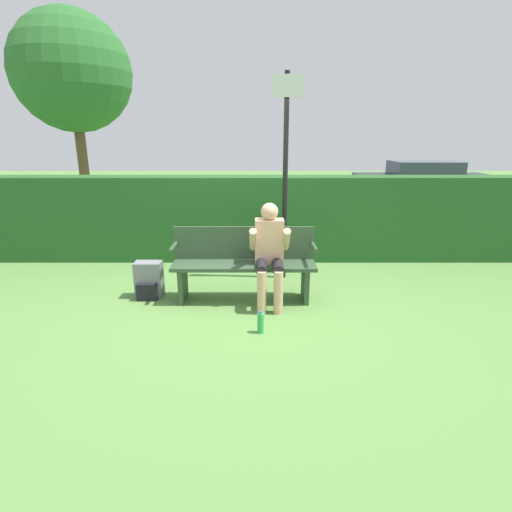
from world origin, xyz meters
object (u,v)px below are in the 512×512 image
(backpack, at_px, (149,281))
(water_bottle, at_px, (261,323))
(person_seated, at_px, (270,249))
(park_bench, at_px, (244,262))
(signpost, at_px, (286,167))
(parked_car, at_px, (423,180))
(tree, at_px, (73,73))

(backpack, height_order, water_bottle, backpack)
(person_seated, distance_m, backpack, 1.64)
(park_bench, bearing_deg, signpost, 54.71)
(person_seated, relative_size, parked_car, 0.27)
(person_seated, height_order, tree, tree)
(person_seated, bearing_deg, park_bench, 157.08)
(water_bottle, height_order, tree, tree)
(backpack, distance_m, parked_car, 11.54)
(parked_car, bearing_deg, backpack, -127.11)
(signpost, bearing_deg, parked_car, 57.12)
(backpack, bearing_deg, signpost, 22.91)
(backpack, distance_m, tree, 7.49)
(park_bench, xyz_separation_m, signpost, (0.56, 0.79, 1.14))
(parked_car, bearing_deg, person_seated, -120.03)
(person_seated, bearing_deg, parked_car, 58.72)
(backpack, bearing_deg, parked_car, 51.64)
(parked_car, bearing_deg, water_bottle, -118.38)
(backpack, height_order, parked_car, parked_car)
(person_seated, distance_m, tree, 8.22)
(park_bench, bearing_deg, person_seated, -22.92)
(backpack, relative_size, signpost, 0.17)
(park_bench, height_order, tree, tree)
(backpack, bearing_deg, park_bench, -1.41)
(water_bottle, xyz_separation_m, signpost, (0.36, 1.76, 1.51))
(tree, bearing_deg, backpack, -61.79)
(parked_car, bearing_deg, tree, -161.95)
(backpack, height_order, tree, tree)
(park_bench, relative_size, tree, 0.36)
(park_bench, xyz_separation_m, person_seated, (0.32, -0.13, 0.21))
(water_bottle, height_order, signpost, signpost)
(signpost, relative_size, tree, 0.57)
(backpack, distance_m, water_bottle, 1.76)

